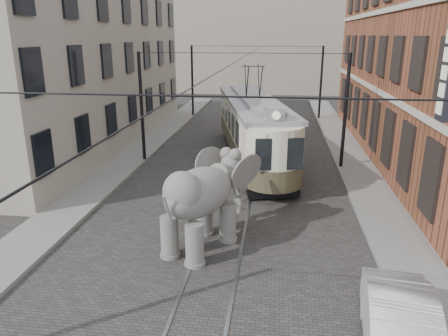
# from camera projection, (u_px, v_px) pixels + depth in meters

# --- Properties ---
(ground) EXTENTS (120.00, 120.00, 0.00)m
(ground) POSITION_uv_depth(u_px,v_px,m) (232.00, 207.00, 17.70)
(ground) COLOR #3B3937
(tram_rails) EXTENTS (1.54, 80.00, 0.02)m
(tram_rails) POSITION_uv_depth(u_px,v_px,m) (232.00, 207.00, 17.69)
(tram_rails) COLOR slate
(tram_rails) RESTS_ON ground
(sidewalk_right) EXTENTS (2.00, 60.00, 0.15)m
(sidewalk_right) POSITION_uv_depth(u_px,v_px,m) (381.00, 212.00, 16.95)
(sidewalk_right) COLOR slate
(sidewalk_right) RESTS_ON ground
(sidewalk_left) EXTENTS (2.00, 60.00, 0.15)m
(sidewalk_left) POSITION_uv_depth(u_px,v_px,m) (83.00, 198.00, 18.46)
(sidewalk_left) COLOR slate
(sidewalk_left) RESTS_ON ground
(stucco_building) EXTENTS (7.00, 24.00, 10.00)m
(stucco_building) POSITION_uv_depth(u_px,v_px,m) (77.00, 65.00, 27.00)
(stucco_building) COLOR gray
(stucco_building) RESTS_ON ground
(distant_block) EXTENTS (28.00, 10.00, 14.00)m
(distant_block) POSITION_uv_depth(u_px,v_px,m) (267.00, 34.00, 53.48)
(distant_block) COLOR gray
(distant_block) RESTS_ON ground
(catenary) EXTENTS (11.00, 30.20, 6.00)m
(catenary) POSITION_uv_depth(u_px,v_px,m) (239.00, 114.00, 21.56)
(catenary) COLOR black
(catenary) RESTS_ON ground
(tram) EXTENTS (5.47, 13.54, 5.26)m
(tram) POSITION_uv_depth(u_px,v_px,m) (253.00, 113.00, 23.82)
(tram) COLOR beige
(tram) RESTS_ON ground
(elephant) EXTENTS (4.62, 5.71, 3.07)m
(elephant) POSITION_uv_depth(u_px,v_px,m) (199.00, 205.00, 13.83)
(elephant) COLOR #5F5C58
(elephant) RESTS_ON ground
(parked_car) EXTENTS (1.99, 4.40, 1.40)m
(parked_car) POSITION_uv_depth(u_px,v_px,m) (402.00, 331.00, 9.21)
(parked_car) COLOR #B9BABE
(parked_car) RESTS_ON ground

